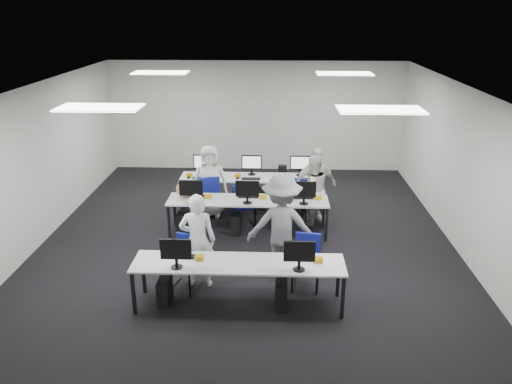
{
  "coord_description": "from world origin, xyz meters",
  "views": [
    {
      "loc": [
        0.53,
        -9.04,
        4.35
      ],
      "look_at": [
        0.17,
        -0.08,
        1.0
      ],
      "focal_mm": 35.0,
      "sensor_mm": 36.0,
      "label": 1
    }
  ],
  "objects_px": {
    "student_2": "(210,181)",
    "student_0": "(198,241)",
    "chair_0": "(185,272)",
    "chair_3": "(244,213)",
    "desk_mid": "(248,202)",
    "chair_2": "(192,209)",
    "chair_5": "(208,203)",
    "photographer": "(281,226)",
    "chair_6": "(247,206)",
    "student_1": "(312,190)",
    "chair_7": "(294,204)",
    "student_3": "(315,185)",
    "chair_4": "(294,210)",
    "desk_front": "(239,266)",
    "chair_1": "(306,271)"
  },
  "relations": [
    {
      "from": "student_2",
      "to": "student_0",
      "type": "bearing_deg",
      "value": -92.31
    },
    {
      "from": "chair_0",
      "to": "chair_3",
      "type": "relative_size",
      "value": 1.07
    },
    {
      "from": "desk_mid",
      "to": "chair_2",
      "type": "distance_m",
      "value": 1.41
    },
    {
      "from": "chair_5",
      "to": "student_2",
      "type": "distance_m",
      "value": 0.49
    },
    {
      "from": "student_0",
      "to": "photographer",
      "type": "bearing_deg",
      "value": -165.03
    },
    {
      "from": "chair_6",
      "to": "student_1",
      "type": "relative_size",
      "value": 0.61
    },
    {
      "from": "chair_7",
      "to": "student_0",
      "type": "distance_m",
      "value": 3.39
    },
    {
      "from": "student_2",
      "to": "photographer",
      "type": "bearing_deg",
      "value": -64.4
    },
    {
      "from": "student_3",
      "to": "chair_6",
      "type": "bearing_deg",
      "value": 159.75
    },
    {
      "from": "desk_mid",
      "to": "chair_5",
      "type": "xyz_separation_m",
      "value": [
        -0.93,
        0.83,
        -0.37
      ]
    },
    {
      "from": "chair_4",
      "to": "chair_6",
      "type": "distance_m",
      "value": 1.03
    },
    {
      "from": "chair_5",
      "to": "desk_mid",
      "type": "bearing_deg",
      "value": -61.71
    },
    {
      "from": "desk_mid",
      "to": "chair_4",
      "type": "relative_size",
      "value": 3.46
    },
    {
      "from": "student_0",
      "to": "student_3",
      "type": "relative_size",
      "value": 0.99
    },
    {
      "from": "chair_2",
      "to": "photographer",
      "type": "xyz_separation_m",
      "value": [
        1.88,
        -2.18,
        0.63
      ]
    },
    {
      "from": "photographer",
      "to": "chair_6",
      "type": "bearing_deg",
      "value": -72.93
    },
    {
      "from": "student_3",
      "to": "photographer",
      "type": "bearing_deg",
      "value": -125.23
    },
    {
      "from": "student_1",
      "to": "student_2",
      "type": "bearing_deg",
      "value": -31.75
    },
    {
      "from": "student_1",
      "to": "chair_7",
      "type": "bearing_deg",
      "value": -66.7
    },
    {
      "from": "chair_7",
      "to": "desk_mid",
      "type": "bearing_deg",
      "value": -115.83
    },
    {
      "from": "chair_3",
      "to": "chair_4",
      "type": "bearing_deg",
      "value": -12.42
    },
    {
      "from": "chair_5",
      "to": "student_2",
      "type": "height_order",
      "value": "student_2"
    },
    {
      "from": "student_0",
      "to": "student_2",
      "type": "height_order",
      "value": "student_0"
    },
    {
      "from": "student_1",
      "to": "student_3",
      "type": "relative_size",
      "value": 0.93
    },
    {
      "from": "chair_3",
      "to": "student_3",
      "type": "bearing_deg",
      "value": -10.22
    },
    {
      "from": "chair_3",
      "to": "student_3",
      "type": "height_order",
      "value": "student_3"
    },
    {
      "from": "desk_front",
      "to": "student_1",
      "type": "xyz_separation_m",
      "value": [
        1.32,
        3.13,
        0.07
      ]
    },
    {
      "from": "chair_2",
      "to": "student_0",
      "type": "distance_m",
      "value": 2.7
    },
    {
      "from": "chair_5",
      "to": "student_1",
      "type": "distance_m",
      "value": 2.31
    },
    {
      "from": "desk_front",
      "to": "student_1",
      "type": "height_order",
      "value": "student_1"
    },
    {
      "from": "student_1",
      "to": "photographer",
      "type": "distance_m",
      "value": 2.25
    },
    {
      "from": "chair_1",
      "to": "chair_0",
      "type": "bearing_deg",
      "value": -168.1
    },
    {
      "from": "chair_3",
      "to": "student_0",
      "type": "bearing_deg",
      "value": -122.28
    },
    {
      "from": "desk_front",
      "to": "chair_1",
      "type": "relative_size",
      "value": 3.62
    },
    {
      "from": "chair_0",
      "to": "student_0",
      "type": "distance_m",
      "value": 0.58
    },
    {
      "from": "chair_0",
      "to": "student_2",
      "type": "xyz_separation_m",
      "value": [
        0.05,
        3.03,
        0.51
      ]
    },
    {
      "from": "chair_1",
      "to": "student_0",
      "type": "relative_size",
      "value": 0.55
    },
    {
      "from": "chair_3",
      "to": "chair_4",
      "type": "xyz_separation_m",
      "value": [
        1.07,
        0.12,
        0.03
      ]
    },
    {
      "from": "chair_7",
      "to": "chair_1",
      "type": "bearing_deg",
      "value": -66.9
    },
    {
      "from": "desk_front",
      "to": "student_2",
      "type": "distance_m",
      "value": 3.61
    },
    {
      "from": "student_1",
      "to": "desk_mid",
      "type": "bearing_deg",
      "value": -0.29
    },
    {
      "from": "chair_3",
      "to": "student_0",
      "type": "xyz_separation_m",
      "value": [
        -0.58,
        -2.47,
        0.54
      ]
    },
    {
      "from": "chair_2",
      "to": "chair_3",
      "type": "xyz_separation_m",
      "value": [
        1.11,
        -0.12,
        -0.01
      ]
    },
    {
      "from": "student_0",
      "to": "chair_3",
      "type": "bearing_deg",
      "value": -105.33
    },
    {
      "from": "desk_mid",
      "to": "chair_7",
      "type": "relative_size",
      "value": 3.32
    },
    {
      "from": "chair_2",
      "to": "student_2",
      "type": "relative_size",
      "value": 0.53
    },
    {
      "from": "chair_3",
      "to": "student_2",
      "type": "distance_m",
      "value": 1.03
    },
    {
      "from": "desk_front",
      "to": "chair_4",
      "type": "bearing_deg",
      "value": 73.18
    },
    {
      "from": "chair_6",
      "to": "student_2",
      "type": "height_order",
      "value": "student_2"
    },
    {
      "from": "desk_mid",
      "to": "student_2",
      "type": "height_order",
      "value": "student_2"
    }
  ]
}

